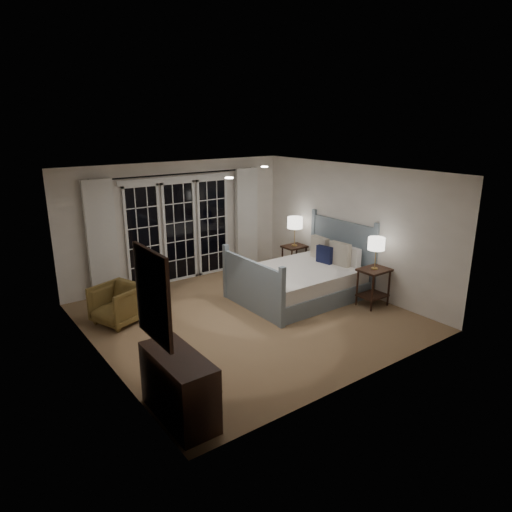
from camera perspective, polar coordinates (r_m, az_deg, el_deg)
floor at (r=8.00m, az=-1.02°, el=-7.65°), size 5.00×5.00×0.00m
ceiling at (r=7.34m, az=-1.12°, el=10.45°), size 5.00×5.00×0.00m
wall_left at (r=6.53m, az=-19.31°, el=-2.54°), size 0.02×5.00×2.50m
wall_right at (r=9.20m, az=11.78°, el=3.46°), size 0.02×5.00×2.50m
wall_back at (r=9.67m, az=-9.67°, el=4.20°), size 5.00×0.02×2.50m
wall_front at (r=5.81m, az=13.34°, el=-4.37°), size 5.00×0.02×2.50m
french_doors at (r=9.67m, az=-9.51°, el=3.24°), size 2.50×0.04×2.20m
curtain_rod at (r=9.42m, az=-9.69°, el=10.05°), size 3.50×0.03×0.03m
curtain_left at (r=8.98m, az=-18.70°, el=1.95°), size 0.55×0.10×2.25m
curtain_right at (r=10.41m, az=-1.20°, el=4.76°), size 0.55×0.10×2.25m
downlight_a at (r=8.29m, az=1.05°, el=11.09°), size 0.12×0.12×0.01m
downlight_b at (r=6.68m, az=-3.38°, el=9.72°), size 0.12×0.12×0.01m
bed at (r=8.83m, az=5.79°, el=-2.98°), size 2.33×1.68×1.36m
nightstand_left at (r=8.60m, az=14.47°, el=-3.08°), size 0.55×0.44×0.71m
nightstand_right at (r=10.12m, az=4.79°, el=0.10°), size 0.49×0.39×0.64m
lamp_left at (r=8.39m, az=14.82°, el=1.45°), size 0.30×0.30×0.58m
lamp_right at (r=9.94m, az=4.90°, el=4.15°), size 0.33×0.33×0.64m
armchair at (r=8.02m, az=-16.89°, el=-5.78°), size 0.93×0.92×0.66m
dresser at (r=5.44m, az=-9.61°, el=-15.77°), size 0.47×1.11×0.79m
mirror at (r=4.84m, az=-12.77°, el=-4.87°), size 0.05×0.85×1.00m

